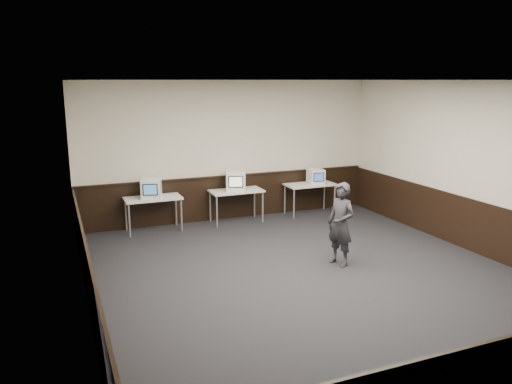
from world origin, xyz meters
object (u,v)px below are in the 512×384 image
(emac_left, at_px, (151,188))
(emac_right, at_px, (316,176))
(person, at_px, (341,224))
(desk_center, at_px, (236,193))
(desk_left, at_px, (153,201))
(emac_center, at_px, (235,181))
(desk_right, at_px, (310,187))

(emac_left, relative_size, emac_right, 1.27)
(person, bearing_deg, desk_center, 174.90)
(desk_left, xyz_separation_m, emac_right, (3.92, -0.05, 0.25))
(desk_left, relative_size, emac_left, 2.27)
(desk_center, distance_m, emac_center, 0.29)
(emac_left, relative_size, person, 0.36)
(desk_left, distance_m, desk_center, 1.90)
(emac_center, relative_size, person, 0.39)
(desk_left, bearing_deg, emac_left, -126.83)
(desk_right, height_order, emac_center, emac_center)
(desk_center, xyz_separation_m, desk_right, (1.90, 0.00, 0.00))
(emac_center, height_order, person, person)
(desk_right, distance_m, emac_right, 0.28)
(desk_left, bearing_deg, person, -50.66)
(emac_center, distance_m, person, 3.35)
(desk_right, distance_m, person, 3.44)
(person, bearing_deg, emac_right, 140.16)
(desk_right, distance_m, emac_center, 1.94)
(desk_right, relative_size, person, 0.81)
(desk_left, height_order, desk_center, same)
(desk_center, relative_size, person, 0.81)
(desk_left, height_order, emac_right, emac_right)
(desk_left, height_order, emac_left, emac_left)
(emac_left, relative_size, emac_center, 0.93)
(desk_left, relative_size, desk_right, 1.00)
(emac_right, bearing_deg, desk_right, 162.72)
(emac_left, xyz_separation_m, emac_center, (1.92, 0.05, 0.01))
(desk_center, distance_m, person, 3.34)
(emac_left, bearing_deg, desk_right, 17.21)
(desk_right, bearing_deg, emac_right, -23.55)
(desk_left, bearing_deg, desk_right, 0.00)
(desk_center, distance_m, emac_right, 2.04)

